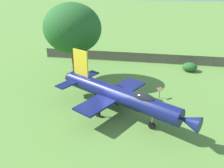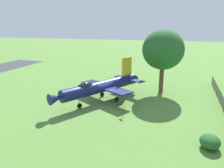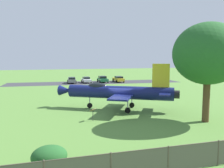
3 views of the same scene
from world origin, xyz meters
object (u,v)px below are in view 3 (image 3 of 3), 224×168
object	(u,v)px
parked_car_green	(103,79)
parked_car_gray	(72,80)
parked_car_yellow	(118,79)
parked_car_white	(86,80)
display_jet	(117,92)
shrub_near_fence	(49,156)
info_plaque	(93,112)
shade_tree	(208,54)

from	to	relation	value
parked_car_green	parked_car_gray	xyz separation A→B (m)	(7.34, -0.44, -0.03)
parked_car_yellow	parked_car_gray	bearing A→B (deg)	85.81
parked_car_white	parked_car_yellow	bearing A→B (deg)	86.73
parked_car_gray	parked_car_yellow	bearing A→B (deg)	-88.58
parked_car_green	parked_car_yellow	bearing A→B (deg)	85.69
display_jet	parked_car_yellow	size ratio (longest dim) A/B	2.92
display_jet	parked_car_green	xyz separation A→B (m)	(-6.53, -28.97, -1.23)
display_jet	parked_car_green	bearing A→B (deg)	-70.84
shrub_near_fence	parked_car_green	distance (m)	43.26
info_plaque	parked_car_gray	distance (m)	33.29
shrub_near_fence	info_plaque	bearing A→B (deg)	-117.96
shade_tree	parked_car_yellow	size ratio (longest dim) A/B	2.08
display_jet	parked_car_white	size ratio (longest dim) A/B	2.95
parked_car_green	info_plaque	bearing A→B (deg)	-14.37
parked_car_yellow	parked_car_green	world-z (taller)	parked_car_green
shade_tree	shrub_near_fence	xyz separation A→B (m)	(13.94, 4.61, -5.56)
shrub_near_fence	parked_car_green	world-z (taller)	parked_car_green
display_jet	parked_car_white	world-z (taller)	display_jet
parked_car_green	parked_car_gray	size ratio (longest dim) A/B	0.95
display_jet	info_plaque	distance (m)	5.34
shade_tree	shrub_near_fence	bearing A→B (deg)	18.31
shrub_near_fence	parked_car_white	xyz separation A→B (m)	(-10.49, -41.11, 0.17)
shrub_near_fence	parked_car_green	xyz separation A→B (m)	(-14.41, -40.79, 0.22)
display_jet	parked_car_yellow	xyz separation A→B (m)	(-10.39, -28.49, -1.25)
display_jet	parked_car_gray	bearing A→B (deg)	-56.57
parked_car_yellow	parked_car_gray	world-z (taller)	parked_car_yellow
shade_tree	parked_car_gray	bearing A→B (deg)	-79.38
shrub_near_fence	parked_car_white	world-z (taller)	parked_car_white
parked_car_yellow	parked_car_green	size ratio (longest dim) A/B	1.01
parked_car_yellow	parked_car_gray	distance (m)	11.24
parked_car_white	shade_tree	bearing A→B (deg)	8.02
parked_car_white	shrub_near_fence	bearing A→B (deg)	-11.69
shade_tree	info_plaque	bearing A→B (deg)	-19.61
parked_car_yellow	parked_car_green	xyz separation A→B (m)	(3.87, -0.48, 0.02)
shrub_near_fence	parked_car_yellow	xyz separation A→B (m)	(-18.28, -40.31, 0.19)
display_jet	shrub_near_fence	distance (m)	14.28
parked_car_gray	shade_tree	bearing A→B (deg)	-163.26
display_jet	parked_car_gray	xyz separation A→B (m)	(0.81, -29.41, -1.26)
parked_car_gray	info_plaque	bearing A→B (deg)	-178.69
display_jet	parked_car_white	bearing A→B (deg)	-63.23
display_jet	shrub_near_fence	size ratio (longest dim) A/B	6.56
shade_tree	parked_car_white	bearing A→B (deg)	-84.60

